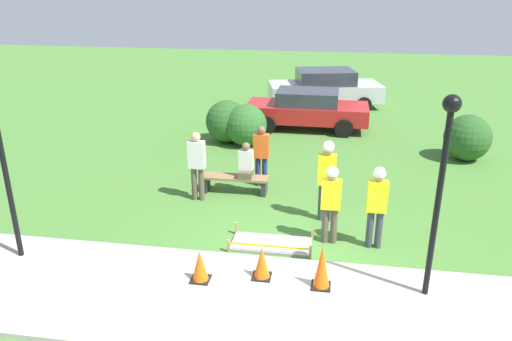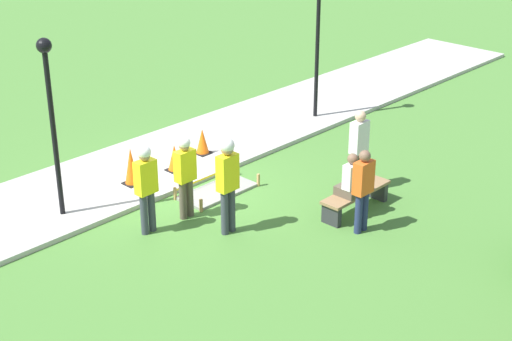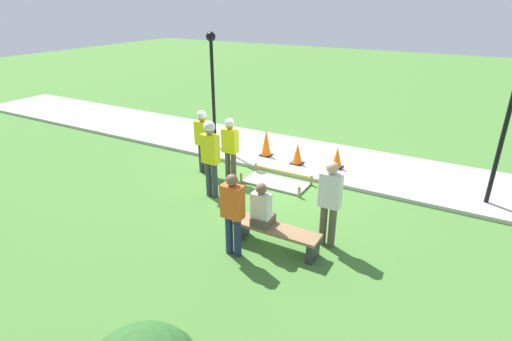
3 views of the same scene
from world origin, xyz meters
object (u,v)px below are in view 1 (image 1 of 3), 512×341
at_px(worker_trainee, 331,199).
at_px(bystander_in_orange_shirt, 261,153).
at_px(worker_supervisor, 377,201).
at_px(bystander_in_gray_shirt, 197,162).
at_px(lamppost_near, 443,168).
at_px(parked_car_silver, 325,88).
at_px(parked_car_red, 307,109).
at_px(park_bench, 235,181).
at_px(traffic_cone_sidewalk_edge, 322,267).
at_px(traffic_cone_near_patch, 200,266).
at_px(traffic_cone_far_patch, 262,263).
at_px(worker_assistant, 327,173).
at_px(person_seated_on_bench, 246,163).

relative_size(worker_trainee, bystander_in_orange_shirt, 1.03).
relative_size(worker_supervisor, bystander_in_gray_shirt, 1.00).
xyz_separation_m(lamppost_near, parked_car_silver, (-2.20, 13.59, -1.60)).
bearing_deg(worker_supervisor, lamppost_near, -64.60).
height_order(bystander_in_orange_shirt, parked_car_red, bystander_in_orange_shirt).
height_order(park_bench, lamppost_near, lamppost_near).
bearing_deg(bystander_in_gray_shirt, worker_trainee, -26.75).
xyz_separation_m(traffic_cone_sidewalk_edge, worker_trainee, (0.09, 1.80, 0.49)).
height_order(park_bench, worker_supervisor, worker_supervisor).
bearing_deg(bystander_in_orange_shirt, worker_supervisor, -45.95).
distance_m(traffic_cone_near_patch, traffic_cone_sidewalk_edge, 2.15).
distance_m(traffic_cone_far_patch, lamppost_near, 3.48).
distance_m(worker_trainee, bystander_in_gray_shirt, 3.65).
distance_m(worker_trainee, bystander_in_orange_shirt, 3.35).
xyz_separation_m(worker_assistant, parked_car_red, (-0.91, 7.37, -0.41)).
relative_size(worker_supervisor, parked_car_red, 0.40).
height_order(traffic_cone_far_patch, worker_trainee, worker_trainee).
height_order(worker_assistant, bystander_in_orange_shirt, worker_assistant).
distance_m(worker_assistant, bystander_in_orange_shirt, 2.49).
bearing_deg(worker_supervisor, park_bench, 145.77).
relative_size(worker_assistant, parked_car_silver, 0.38).
xyz_separation_m(person_seated_on_bench, bystander_in_gray_shirt, (-1.09, -0.63, 0.20)).
relative_size(traffic_cone_near_patch, lamppost_near, 0.17).
relative_size(traffic_cone_near_patch, park_bench, 0.35).
xyz_separation_m(traffic_cone_far_patch, worker_supervisor, (2.06, 1.62, 0.65)).
xyz_separation_m(traffic_cone_far_patch, traffic_cone_sidewalk_edge, (1.07, -0.13, 0.11)).
relative_size(worker_assistant, worker_trainee, 1.12).
distance_m(traffic_cone_far_patch, parked_car_red, 10.07).
relative_size(bystander_in_orange_shirt, bystander_in_gray_shirt, 0.94).
bearing_deg(parked_car_silver, lamppost_near, -94.12).
distance_m(traffic_cone_far_patch, traffic_cone_sidewalk_edge, 1.08).
relative_size(traffic_cone_far_patch, person_seated_on_bench, 0.67).
xyz_separation_m(bystander_in_gray_shirt, lamppost_near, (4.94, -3.35, 1.41)).
height_order(traffic_cone_near_patch, park_bench, traffic_cone_near_patch).
bearing_deg(bystander_in_gray_shirt, person_seated_on_bench, 29.92).
height_order(bystander_in_orange_shirt, lamppost_near, lamppost_near).
xyz_separation_m(worker_assistant, lamppost_near, (1.81, -2.73, 1.26)).
bearing_deg(lamppost_near, worker_assistant, 123.48).
relative_size(park_bench, parked_car_silver, 0.34).
height_order(person_seated_on_bench, worker_assistant, worker_assistant).
distance_m(bystander_in_orange_shirt, parked_car_silver, 9.19).
relative_size(bystander_in_gray_shirt, parked_car_red, 0.40).
height_order(traffic_cone_far_patch, parked_car_red, parked_car_red).
xyz_separation_m(traffic_cone_sidewalk_edge, parked_car_red, (-0.94, 10.20, 0.24)).
relative_size(traffic_cone_sidewalk_edge, park_bench, 0.47).
relative_size(park_bench, bystander_in_orange_shirt, 1.05).
bearing_deg(traffic_cone_far_patch, worker_supervisor, 38.12).
bearing_deg(lamppost_near, parked_car_red, 105.05).
height_order(worker_supervisor, bystander_in_orange_shirt, worker_supervisor).
xyz_separation_m(worker_trainee, parked_car_silver, (-0.52, 11.88, -0.19)).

